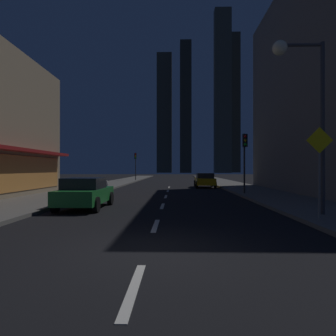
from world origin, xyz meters
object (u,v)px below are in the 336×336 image
Objects in this scene: traffic_light_near_right at (245,150)px; street_lamp_right at (301,84)px; traffic_light_far_left at (135,160)px; pedestrian_crossing_sign at (319,164)px; car_parked_far at (205,180)px; car_parked_near at (85,193)px; fire_hydrant_far_left at (106,184)px.

traffic_light_near_right is 9.91m from street_lamp_right.
traffic_light_far_left is 1.33× the size of pedestrian_crossing_sign.
pedestrian_crossing_sign is (0.22, -1.01, -3.05)m from street_lamp_right.
traffic_light_near_right is 1.33× the size of pedestrian_crossing_sign.
car_parked_far is 1.01× the size of traffic_light_far_left.
car_parked_near is at bearing -86.62° from traffic_light_far_left.
fire_hydrant_far_left is (-9.50, -2.03, -0.29)m from car_parked_far.
car_parked_near reaches higher than fire_hydrant_far_left.
street_lamp_right is (8.98, -2.59, 4.33)m from car_parked_near.
car_parked_far is 6.48× the size of fire_hydrant_far_left.
traffic_light_near_right is 10.81m from pedestrian_crossing_sign.
car_parked_far reaches higher than fire_hydrant_far_left.
traffic_light_far_left is (-1.90, 32.16, 2.45)m from car_parked_near.
traffic_light_far_left is (-11.00, 25.01, 0.00)m from traffic_light_near_right.
traffic_light_near_right reaches higher than car_parked_near.
car_parked_near is 17.92m from car_parked_far.
street_lamp_right is (1.78, -19.00, 4.33)m from car_parked_far.
street_lamp_right is (11.28, -16.97, 4.61)m from fire_hydrant_far_left.
traffic_light_far_left is (-9.10, 15.74, 2.45)m from car_parked_far.
traffic_light_near_right is (1.90, -9.27, 2.45)m from car_parked_far.
car_parked_near is at bearing 158.62° from pedestrian_crossing_sign.
traffic_light_near_right reaches higher than car_parked_far.
car_parked_near is 14.57m from fire_hydrant_far_left.
street_lamp_right is at bearing -90.71° from traffic_light_near_right.
pedestrian_crossing_sign is at bearing -84.29° from car_parked_far.
pedestrian_crossing_sign is (11.50, -17.98, 1.56)m from fire_hydrant_far_left.
car_parked_near is at bearing -80.91° from fire_hydrant_far_left.
traffic_light_near_right reaches higher than pedestrian_crossing_sign.
traffic_light_near_right and traffic_light_far_left have the same top height.
pedestrian_crossing_sign is at bearing -77.72° from street_lamp_right.
street_lamp_right reaches higher than pedestrian_crossing_sign.
pedestrian_crossing_sign is at bearing -21.38° from car_parked_near.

